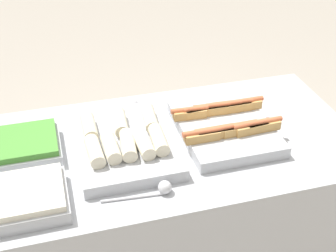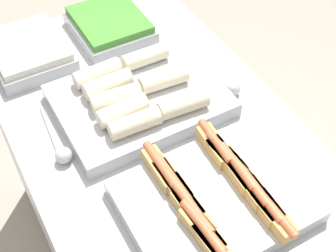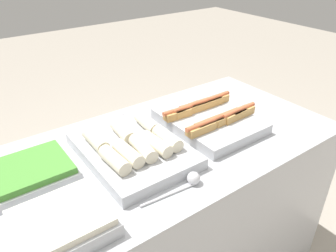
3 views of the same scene
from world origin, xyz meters
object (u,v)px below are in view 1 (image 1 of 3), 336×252
(tray_side_front, at_px, (24,199))
(tray_side_back, at_px, (22,147))
(tray_wraps, at_px, (124,142))
(serving_spoon_near, at_px, (160,189))
(serving_spoon_far, at_px, (128,106))
(tray_hotdogs, at_px, (225,125))

(tray_side_front, relative_size, tray_side_back, 1.00)
(tray_wraps, relative_size, tray_side_front, 1.73)
(serving_spoon_near, distance_m, serving_spoon_far, 0.56)
(tray_side_front, distance_m, serving_spoon_far, 0.68)
(tray_side_back, bearing_deg, serving_spoon_far, 24.60)
(tray_hotdogs, xyz_separation_m, serving_spoon_near, (-0.35, -0.28, -0.02))
(tray_side_front, xyz_separation_m, serving_spoon_near, (0.45, -0.06, -0.01))
(tray_wraps, distance_m, serving_spoon_far, 0.30)
(serving_spoon_far, bearing_deg, tray_hotdogs, -39.42)
(tray_side_front, bearing_deg, tray_hotdogs, 15.79)
(tray_side_back, relative_size, serving_spoon_near, 1.16)
(tray_wraps, distance_m, tray_side_back, 0.39)
(tray_side_back, xyz_separation_m, serving_spoon_far, (0.45, 0.21, -0.01))
(tray_side_front, height_order, serving_spoon_far, tray_side_front)
(tray_hotdogs, bearing_deg, tray_side_back, 174.77)
(tray_hotdogs, xyz_separation_m, serving_spoon_far, (-0.34, 0.28, -0.02))
(tray_side_back, bearing_deg, tray_side_front, -90.00)
(tray_side_front, height_order, tray_side_back, same)
(tray_hotdogs, bearing_deg, serving_spoon_far, 140.58)
(tray_wraps, xyz_separation_m, serving_spoon_near, (0.07, -0.28, -0.02))
(tray_hotdogs, relative_size, serving_spoon_near, 1.83)
(serving_spoon_near, bearing_deg, tray_side_front, 172.84)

